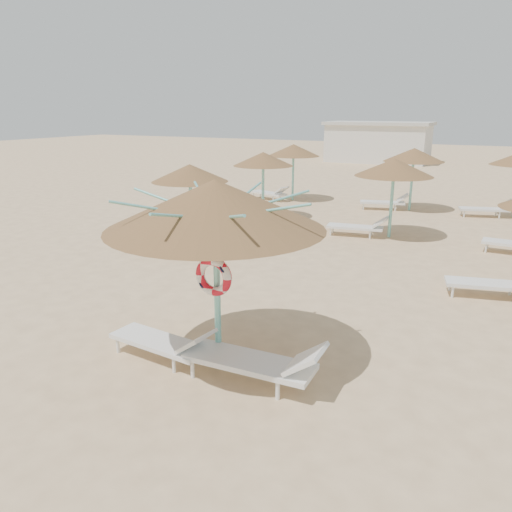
% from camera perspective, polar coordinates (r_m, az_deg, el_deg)
% --- Properties ---
extents(ground, '(120.00, 120.00, 0.00)m').
position_cam_1_polar(ground, '(9.19, -2.73, -11.10)').
color(ground, '#DEBA87').
rests_on(ground, ground).
extents(main_palapa, '(3.56, 3.56, 3.19)m').
position_cam_1_polar(main_palapa, '(7.99, -4.69, 5.80)').
color(main_palapa, '#78D0C5').
rests_on(main_palapa, ground).
extents(lounger_main_a, '(2.08, 0.80, 0.74)m').
position_cam_1_polar(lounger_main_a, '(8.95, -10.35, -9.65)').
color(lounger_main_a, white).
rests_on(lounger_main_a, ground).
extents(lounger_main_b, '(2.31, 0.76, 0.83)m').
position_cam_1_polar(lounger_main_b, '(8.09, 0.21, -11.97)').
color(lounger_main_b, white).
rests_on(lounger_main_b, ground).
extents(palapa_field, '(18.92, 12.54, 2.68)m').
position_cam_1_polar(palapa_field, '(17.75, 20.77, 9.06)').
color(palapa_field, '#78D0C5').
rests_on(palapa_field, ground).
extents(service_hut, '(8.40, 4.40, 3.25)m').
position_cam_1_polar(service_hut, '(43.33, 13.78, 12.55)').
color(service_hut, silver).
rests_on(service_hut, ground).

